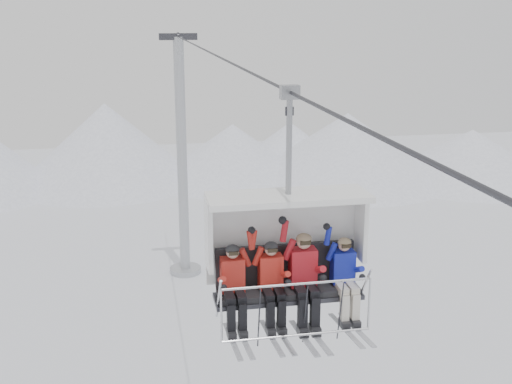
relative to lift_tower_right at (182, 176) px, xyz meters
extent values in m
cone|color=white|center=(-5.00, 22.00, -2.28)|extent=(16.00, 16.00, 7.00)
cone|color=white|center=(6.00, 21.00, -3.28)|extent=(14.00, 14.00, 5.00)
cone|color=white|center=(16.00, 19.00, -2.78)|extent=(18.00, 18.00, 6.00)
cone|color=white|center=(27.00, 17.00, -3.53)|extent=(16.00, 16.00, 4.50)
cone|color=white|center=(12.00, 24.00, -3.53)|extent=(12.00, 12.00, 4.50)
cylinder|color=#A2A5A9|center=(0.00, 0.00, 0.87)|extent=(0.56, 0.56, 13.30)
cylinder|color=#A2A5A9|center=(0.00, 0.00, -5.63)|extent=(1.80, 1.80, 0.30)
cube|color=#313136|center=(0.00, 0.00, 7.52)|extent=(2.00, 0.35, 0.35)
cylinder|color=#313136|center=(0.00, -22.00, 7.52)|extent=(0.06, 50.00, 0.06)
cube|color=black|center=(0.00, -24.95, 4.17)|extent=(2.41, 0.55, 0.10)
cube|color=black|center=(0.00, -24.69, 4.57)|extent=(2.41, 0.10, 0.70)
cube|color=#313136|center=(0.00, -24.95, 4.08)|extent=(2.52, 0.60, 0.08)
cube|color=white|center=(0.00, -24.47, 5.01)|extent=(2.68, 0.10, 1.60)
cube|color=white|center=(0.00, -24.87, 5.81)|extent=(2.68, 0.90, 0.10)
cylinder|color=silver|center=(0.00, -25.50, 4.54)|extent=(2.45, 0.04, 0.04)
cylinder|color=silver|center=(0.00, -25.57, 3.67)|extent=(2.45, 0.04, 0.04)
cylinder|color=gray|center=(0.00, -24.85, 6.66)|extent=(0.10, 0.10, 1.71)
cube|color=gray|center=(0.00, -24.85, 7.52)|extent=(0.30, 0.18, 0.22)
cube|color=red|center=(-0.95, -24.91, 4.54)|extent=(0.39, 0.26, 0.58)
sphere|color=tan|center=(-0.95, -24.95, 4.95)|extent=(0.21, 0.21, 0.21)
cube|color=black|center=(-1.04, -25.35, 3.99)|extent=(0.13, 0.15, 0.47)
cube|color=black|center=(-0.86, -25.35, 3.99)|extent=(0.13, 0.15, 0.47)
cube|color=silver|center=(-1.04, -25.45, 3.61)|extent=(0.09, 1.69, 0.26)
cube|color=silver|center=(-0.86, -25.45, 3.61)|extent=(0.09, 1.69, 0.26)
cube|color=red|center=(-0.30, -24.91, 4.54)|extent=(0.39, 0.26, 0.58)
sphere|color=tan|center=(-0.30, -24.95, 4.95)|extent=(0.22, 0.22, 0.22)
cube|color=black|center=(-0.40, -25.35, 3.99)|extent=(0.13, 0.15, 0.47)
cube|color=black|center=(-0.21, -25.35, 3.99)|extent=(0.13, 0.15, 0.47)
cube|color=silver|center=(-0.40, -25.45, 3.61)|extent=(0.09, 1.69, 0.26)
cube|color=silver|center=(-0.21, -25.45, 3.61)|extent=(0.09, 1.69, 0.26)
cube|color=red|center=(0.25, -24.91, 4.58)|extent=(0.44, 0.30, 0.65)
sphere|color=tan|center=(0.25, -24.95, 5.04)|extent=(0.24, 0.24, 0.24)
cube|color=black|center=(0.15, -25.35, 3.96)|extent=(0.15, 0.15, 0.53)
cube|color=black|center=(0.36, -25.35, 3.96)|extent=(0.15, 0.15, 0.53)
cube|color=silver|center=(0.15, -25.45, 3.55)|extent=(0.10, 1.69, 0.26)
cube|color=silver|center=(0.36, -25.45, 3.55)|extent=(0.10, 1.69, 0.26)
cube|color=#1723AC|center=(0.96, -24.91, 4.53)|extent=(0.39, 0.26, 0.57)
sphere|color=tan|center=(0.96, -24.95, 4.94)|extent=(0.21, 0.21, 0.21)
cube|color=beige|center=(0.87, -25.35, 3.99)|extent=(0.13, 0.15, 0.46)
cube|color=beige|center=(1.05, -25.35, 3.99)|extent=(0.13, 0.15, 0.46)
cube|color=silver|center=(0.87, -25.45, 3.62)|extent=(0.09, 1.69, 0.26)
cube|color=silver|center=(1.05, -25.45, 3.62)|extent=(0.09, 1.69, 0.26)
camera|label=1|loc=(-2.40, -34.68, 8.72)|focal=45.00mm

